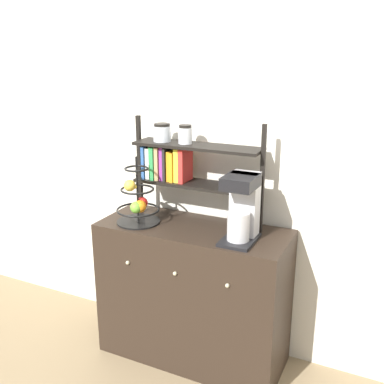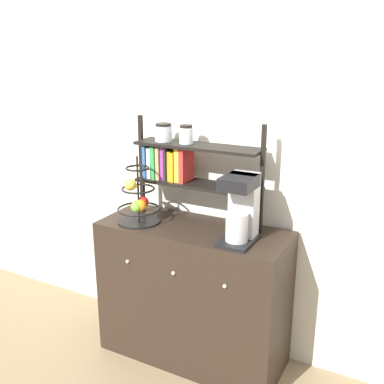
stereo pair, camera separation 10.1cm
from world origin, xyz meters
name	(u,v)px [view 2 (the right image)]	position (x,y,z in m)	size (l,w,h in m)	color
ground_plane	(175,375)	(0.00, 0.00, 0.00)	(12.00, 12.00, 0.00)	#847051
wall_back	(214,152)	(0.00, 0.51, 1.30)	(7.00, 0.05, 2.60)	silver
sideboard	(193,293)	(0.00, 0.23, 0.45)	(1.16, 0.48, 0.89)	black
coffee_maker	(241,208)	(0.32, 0.18, 1.09)	(0.18, 0.26, 0.38)	black
fruit_stand	(138,201)	(-0.34, 0.15, 1.03)	(0.27, 0.27, 0.41)	black
shelf_hutch	(181,160)	(-0.14, 0.34, 1.27)	(0.83, 0.20, 0.63)	black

